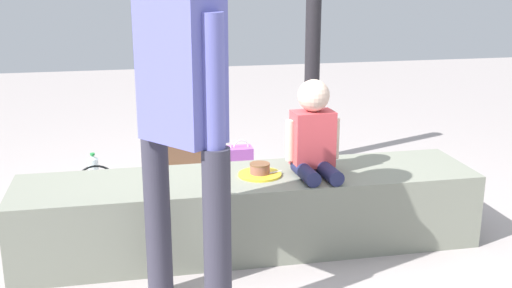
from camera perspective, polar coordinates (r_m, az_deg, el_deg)
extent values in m
plane|color=#A49A98|center=(3.34, -0.60, -9.20)|extent=(12.00, 12.00, 0.00)
cube|color=gray|center=(3.26, -0.61, -6.12)|extent=(2.34, 0.52, 0.39)
cylinder|color=#20244C|center=(3.13, 4.50, -2.60)|extent=(0.09, 0.25, 0.08)
cylinder|color=#20244C|center=(3.16, 6.53, -2.50)|extent=(0.09, 0.25, 0.08)
cube|color=#DE494F|center=(3.21, 5.14, 0.49)|extent=(0.22, 0.15, 0.28)
sphere|color=beige|center=(3.16, 5.24, 4.40)|extent=(0.16, 0.16, 0.16)
cylinder|color=beige|center=(3.19, 3.12, 0.34)|extent=(0.05, 0.05, 0.21)
cylinder|color=beige|center=(3.23, 7.13, 0.48)|extent=(0.05, 0.05, 0.21)
cylinder|color=#353342|center=(2.51, -3.53, -8.63)|extent=(0.11, 0.11, 0.75)
cylinder|color=#353342|center=(2.75, -8.90, -6.59)|extent=(0.11, 0.11, 0.75)
cube|color=#6163B7|center=(2.44, -6.82, 6.86)|extent=(0.35, 0.37, 0.57)
cylinder|color=#6163B7|center=(2.33, -3.93, 5.18)|extent=(0.09, 0.09, 0.54)
cylinder|color=#6163B7|center=(2.57, -9.36, 6.02)|extent=(0.09, 0.09, 0.54)
cylinder|color=yellow|center=(3.20, 0.35, -2.77)|extent=(0.22, 0.22, 0.01)
cylinder|color=#8A554B|center=(3.19, 0.35, -2.29)|extent=(0.10, 0.10, 0.05)
cylinder|color=brown|center=(3.18, 0.35, -1.84)|extent=(0.10, 0.10, 0.01)
cube|color=silver|center=(3.20, 1.45, -2.61)|extent=(0.11, 0.04, 0.00)
cube|color=#B259BF|center=(3.98, -2.12, -2.53)|extent=(0.25, 0.12, 0.32)
torus|color=white|center=(3.92, -2.92, -0.36)|extent=(0.10, 0.01, 0.10)
torus|color=white|center=(3.94, -1.36, -0.28)|extent=(0.10, 0.01, 0.10)
cylinder|color=black|center=(4.75, 4.91, -1.26)|extent=(0.36, 0.36, 0.04)
cylinder|color=black|center=(4.59, 5.11, 6.67)|extent=(0.11, 0.11, 1.29)
cylinder|color=silver|center=(4.44, -14.51, -2.22)|extent=(0.07, 0.07, 0.15)
cone|color=silver|center=(4.42, -14.59, -1.16)|extent=(0.06, 0.06, 0.03)
cylinder|color=#268C3F|center=(4.41, -14.61, -0.90)|extent=(0.03, 0.03, 0.01)
cylinder|color=silver|center=(4.19, -9.14, -2.83)|extent=(0.08, 0.08, 0.17)
cone|color=silver|center=(4.15, -9.20, -1.51)|extent=(0.07, 0.07, 0.03)
cylinder|color=#268C3F|center=(4.15, -9.21, -1.19)|extent=(0.03, 0.03, 0.02)
cylinder|color=red|center=(4.07, 8.46, -3.80)|extent=(0.07, 0.07, 0.11)
cube|color=black|center=(3.78, -14.14, -5.03)|extent=(0.33, 0.14, 0.19)
torus|color=black|center=(3.75, -14.24, -3.65)|extent=(0.25, 0.01, 0.25)
cube|color=brown|center=(4.48, -7.01, -1.12)|extent=(0.33, 0.11, 0.23)
torus|color=brown|center=(4.45, -7.05, 0.27)|extent=(0.24, 0.01, 0.24)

